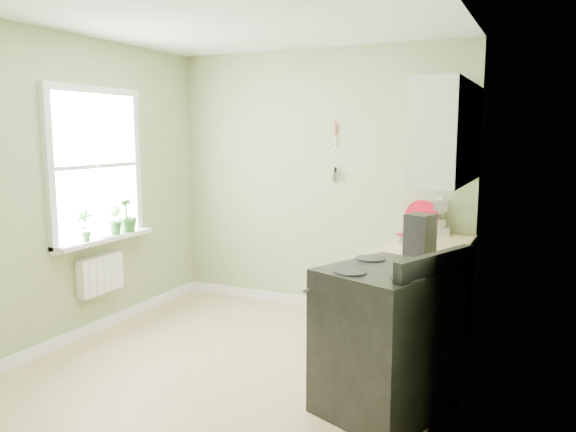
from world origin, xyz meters
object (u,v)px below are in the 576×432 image
at_px(coffee_maker, 420,236).
at_px(stand_mixer, 440,218).
at_px(stove, 386,339).
at_px(kettle, 410,227).

bearing_deg(coffee_maker, stand_mixer, 91.80).
bearing_deg(stand_mixer, coffee_maker, -88.20).
bearing_deg(coffee_maker, stove, -92.03).
height_order(stove, stand_mixer, stand_mixer).
relative_size(stand_mixer, coffee_maker, 1.10).
relative_size(stove, kettle, 6.47).
bearing_deg(kettle, stand_mixer, 45.56).
bearing_deg(stand_mixer, stove, -89.89).
height_order(stove, kettle, stove).
distance_m(stove, kettle, 1.70).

